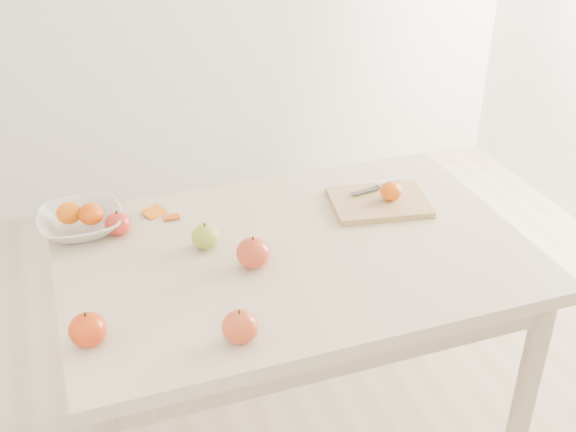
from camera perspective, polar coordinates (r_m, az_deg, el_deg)
name	(u,v)px	position (r m, az deg, el deg)	size (l,w,h in m)	color
table	(294,280)	(1.93, 0.49, -5.04)	(1.20, 0.80, 0.75)	beige
cutting_board	(379,202)	(2.08, 7.21, 1.09)	(0.27, 0.20, 0.02)	tan
board_tangerine	(391,191)	(2.06, 8.14, 1.97)	(0.06, 0.06, 0.05)	#E25308
fruit_bowl	(81,222)	(2.01, -16.08, -0.48)	(0.22, 0.22, 0.05)	silver
bowl_tangerine_near	(69,213)	(2.00, -16.92, 0.24)	(0.07, 0.07, 0.06)	#E65F08
bowl_tangerine_far	(91,214)	(1.98, -15.30, 0.15)	(0.07, 0.07, 0.06)	#D65C07
orange_peel_a	(154,213)	(2.05, -10.51, 0.22)	(0.06, 0.04, 0.00)	orange
orange_peel_b	(171,218)	(2.02, -9.20, -0.13)	(0.04, 0.04, 0.00)	#D74B0F
paring_knife	(383,184)	(2.14, 7.55, 2.55)	(0.17, 0.06, 0.01)	white
apple_green	(205,237)	(1.87, -6.55, -1.62)	(0.07, 0.07, 0.07)	olive
apple_red_a	(118,224)	(1.97, -13.27, -0.60)	(0.07, 0.07, 0.06)	#A00611
apple_red_d	(88,330)	(1.61, -15.54, -8.65)	(0.08, 0.08, 0.07)	#8F0901
apple_red_c	(240,327)	(1.56, -3.82, -8.72)	(0.08, 0.08, 0.07)	#A81413
apple_red_e	(253,253)	(1.79, -2.75, -2.91)	(0.09, 0.09, 0.08)	maroon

